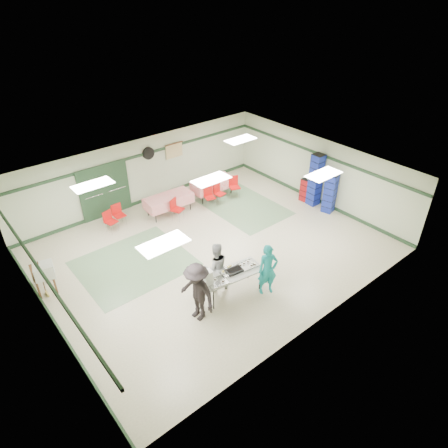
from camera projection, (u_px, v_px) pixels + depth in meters
floor at (212, 249)px, 13.86m from camera, size 11.00×11.00×0.00m
ceiling at (211, 179)px, 12.40m from camera, size 11.00×11.00×0.00m
wall_back at (143, 171)px, 16.05m from camera, size 11.00×0.00×11.00m
wall_front at (320, 286)px, 10.20m from camera, size 11.00×0.00×11.00m
wall_left at (42, 287)px, 10.18m from camera, size 0.00×9.00×9.00m
wall_right at (319, 171)px, 16.08m from camera, size 0.00×9.00×9.00m
trim_back at (141, 155)px, 15.66m from camera, size 11.00×0.06×0.10m
baseboard_back at (147, 199)px, 16.73m from camera, size 11.00×0.06×0.12m
trim_left at (37, 265)px, 9.82m from camera, size 0.06×9.00×0.10m
baseboard_left at (55, 323)px, 10.89m from camera, size 0.06×9.00×0.12m
trim_right at (321, 155)px, 15.69m from camera, size 0.06×9.00×0.10m
baseboard_right at (315, 199)px, 16.76m from camera, size 0.06×9.00×0.12m
green_patch_a at (134, 264)px, 13.16m from camera, size 3.50×3.00×0.01m
green_patch_b at (244, 207)px, 16.33m from camera, size 2.50×3.50×0.01m
double_door_left at (93, 195)px, 14.99m from camera, size 0.90×0.06×2.10m
double_door_right at (116, 187)px, 15.50m from camera, size 0.90×0.06×2.10m
door_frame at (105, 191)px, 15.23m from camera, size 2.00×0.03×2.15m
wall_fan at (148, 153)px, 15.80m from camera, size 0.50×0.10×0.50m
scroll_banner at (174, 151)px, 16.55m from camera, size 0.80×0.02×0.60m
serving_table at (232, 274)px, 11.61m from camera, size 1.94×1.00×0.76m
sheet_tray_right at (248, 265)px, 11.87m from camera, size 0.60×0.49×0.02m
sheet_tray_mid at (228, 272)px, 11.61m from camera, size 0.58×0.47×0.02m
sheet_tray_left at (218, 283)px, 11.20m from camera, size 0.60×0.49×0.02m
baking_pan at (234, 271)px, 11.60m from camera, size 0.52×0.37×0.08m
foam_box_stack at (208, 278)px, 11.05m from camera, size 0.28×0.26×0.45m
volunteer_teal at (268, 270)px, 11.60m from camera, size 0.71×0.60×1.64m
volunteer_grey at (216, 267)px, 11.77m from camera, size 0.93×0.83×1.58m
volunteer_dark at (197, 292)px, 10.66m from camera, size 0.83×1.26×1.82m
dining_table_a at (213, 184)px, 16.80m from camera, size 1.84×0.86×0.77m
dining_table_b at (169, 200)px, 15.62m from camera, size 1.91×0.91×0.77m
chair_a at (218, 192)px, 16.38m from camera, size 0.43×0.44×0.81m
chair_b at (209, 195)px, 16.12m from camera, size 0.47×0.47×0.83m
chair_c at (234, 184)px, 16.81m from camera, size 0.55×0.55×0.90m
chair_d at (175, 207)px, 15.23m from camera, size 0.54×0.54×0.87m
chair_loose_a at (118, 213)px, 14.92m from camera, size 0.41×0.41×0.85m
chair_loose_b at (109, 219)px, 14.55m from camera, size 0.47×0.47×0.82m
crate_stack_blue_a at (315, 180)px, 15.93m from camera, size 0.44×0.44×2.19m
crate_stack_red at (306, 190)px, 16.52m from camera, size 0.42×0.42×0.99m
crate_stack_blue_b at (330, 193)px, 15.59m from camera, size 0.51×0.51×1.63m
printer_table at (42, 273)px, 11.78m from camera, size 0.69×0.96×0.74m
office_printer at (44, 271)px, 11.36m from camera, size 0.63×0.58×0.42m
broom at (42, 277)px, 11.58m from camera, size 0.06×0.21×1.25m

